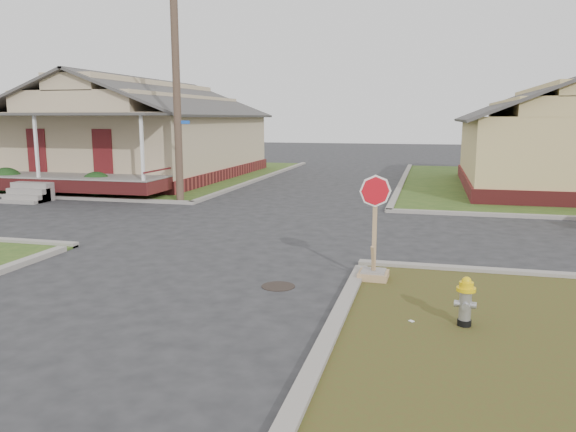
# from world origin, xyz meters

# --- Properties ---
(ground) EXTENTS (120.00, 120.00, 0.00)m
(ground) POSITION_xyz_m (0.00, 0.00, 0.00)
(ground) COLOR #252527
(ground) RESTS_ON ground
(verge_far_left) EXTENTS (19.00, 19.00, 0.05)m
(verge_far_left) POSITION_xyz_m (-13.00, 18.00, 0.03)
(verge_far_left) COLOR #2F4C1B
(verge_far_left) RESTS_ON ground
(curbs) EXTENTS (80.00, 40.00, 0.12)m
(curbs) POSITION_xyz_m (0.00, 5.00, 0.00)
(curbs) COLOR gray
(curbs) RESTS_ON ground
(manhole) EXTENTS (0.64, 0.64, 0.01)m
(manhole) POSITION_xyz_m (2.20, -0.50, 0.01)
(manhole) COLOR black
(manhole) RESTS_ON ground
(corner_house) EXTENTS (10.10, 15.50, 5.30)m
(corner_house) POSITION_xyz_m (-10.00, 16.68, 2.28)
(corner_house) COLOR maroon
(corner_house) RESTS_ON ground
(side_house_yellow) EXTENTS (7.60, 11.60, 4.70)m
(side_house_yellow) POSITION_xyz_m (10.00, 16.50, 2.19)
(side_house_yellow) COLOR maroon
(side_house_yellow) RESTS_ON ground
(utility_pole) EXTENTS (1.80, 0.28, 9.00)m
(utility_pole) POSITION_xyz_m (-4.20, 8.90, 4.66)
(utility_pole) COLOR #473429
(utility_pole) RESTS_ON ground
(fire_hydrant) EXTENTS (0.29, 0.29, 0.77)m
(fire_hydrant) POSITION_xyz_m (5.51, -1.88, 0.47)
(fire_hydrant) COLOR black
(fire_hydrant) RESTS_ON ground
(stop_sign) EXTENTS (0.58, 0.57, 2.05)m
(stop_sign) POSITION_xyz_m (3.92, 0.31, 0.49)
(stop_sign) COLOR tan
(stop_sign) RESTS_ON ground
(hedge_left) EXTENTS (1.43, 1.17, 1.09)m
(hedge_left) POSITION_xyz_m (-12.14, 9.17, 0.59)
(hedge_left) COLOR #133513
(hedge_left) RESTS_ON verge_far_left
(hedge_right) EXTENTS (1.34, 1.10, 1.03)m
(hedge_right) POSITION_xyz_m (-8.02, 9.33, 0.56)
(hedge_right) COLOR #133513
(hedge_right) RESTS_ON verge_far_left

